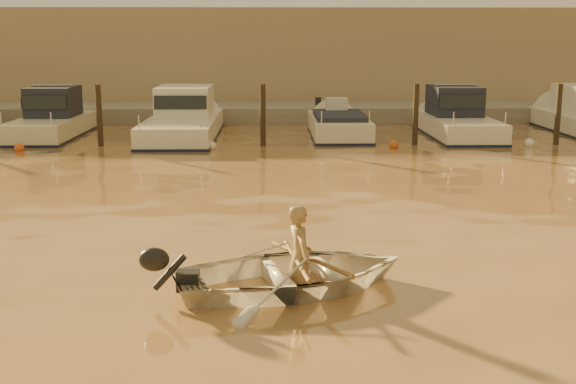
{
  "coord_description": "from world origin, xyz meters",
  "views": [
    {
      "loc": [
        0.08,
        -9.67,
        3.45
      ],
      "look_at": [
        0.37,
        2.95,
        0.75
      ],
      "focal_mm": 45.0,
      "sensor_mm": 36.0,
      "label": 1
    }
  ],
  "objects_px": {
    "moored_boat_1": "(50,120)",
    "moored_boat_4": "(457,119)",
    "dinghy": "(293,273)",
    "person": "(300,258)",
    "moored_boat_3": "(339,130)",
    "moored_boat_2": "(183,119)",
    "waterfront_building": "(270,60)"
  },
  "relations": [
    {
      "from": "moored_boat_1",
      "to": "moored_boat_3",
      "type": "xyz_separation_m",
      "value": [
        10.25,
        0.0,
        -0.4
      ]
    },
    {
      "from": "moored_boat_2",
      "to": "moored_boat_4",
      "type": "height_order",
      "value": "same"
    },
    {
      "from": "moored_boat_1",
      "to": "moored_boat_4",
      "type": "relative_size",
      "value": 0.92
    },
    {
      "from": "moored_boat_3",
      "to": "moored_boat_4",
      "type": "xyz_separation_m",
      "value": [
        4.27,
        0.0,
        0.4
      ]
    },
    {
      "from": "moored_boat_2",
      "to": "dinghy",
      "type": "bearing_deg",
      "value": -77.95
    },
    {
      "from": "dinghy",
      "to": "moored_boat_4",
      "type": "xyz_separation_m",
      "value": [
        6.38,
        16.05,
        0.4
      ]
    },
    {
      "from": "dinghy",
      "to": "moored_boat_2",
      "type": "height_order",
      "value": "moored_boat_2"
    },
    {
      "from": "person",
      "to": "moored_boat_2",
      "type": "relative_size",
      "value": 0.19
    },
    {
      "from": "moored_boat_1",
      "to": "moored_boat_2",
      "type": "height_order",
      "value": "same"
    },
    {
      "from": "moored_boat_2",
      "to": "moored_boat_4",
      "type": "distance_m",
      "value": 9.81
    },
    {
      "from": "moored_boat_4",
      "to": "waterfront_building",
      "type": "bearing_deg",
      "value": 121.53
    },
    {
      "from": "moored_boat_2",
      "to": "waterfront_building",
      "type": "distance_m",
      "value": 11.55
    },
    {
      "from": "moored_boat_4",
      "to": "waterfront_building",
      "type": "xyz_separation_m",
      "value": [
        -6.75,
        11.0,
        1.77
      ]
    },
    {
      "from": "moored_boat_3",
      "to": "waterfront_building",
      "type": "bearing_deg",
      "value": 102.72
    },
    {
      "from": "waterfront_building",
      "to": "person",
      "type": "bearing_deg",
      "value": -89.02
    },
    {
      "from": "dinghy",
      "to": "moored_boat_2",
      "type": "xyz_separation_m",
      "value": [
        -3.43,
        16.05,
        0.4
      ]
    },
    {
      "from": "waterfront_building",
      "to": "moored_boat_4",
      "type": "bearing_deg",
      "value": -58.47
    },
    {
      "from": "dinghy",
      "to": "person",
      "type": "distance_m",
      "value": 0.24
    },
    {
      "from": "person",
      "to": "moored_boat_1",
      "type": "relative_size",
      "value": 0.25
    },
    {
      "from": "moored_boat_3",
      "to": "moored_boat_4",
      "type": "relative_size",
      "value": 0.87
    },
    {
      "from": "moored_boat_1",
      "to": "moored_boat_4",
      "type": "bearing_deg",
      "value": 0.0
    },
    {
      "from": "person",
      "to": "moored_boat_4",
      "type": "height_order",
      "value": "moored_boat_4"
    },
    {
      "from": "moored_boat_1",
      "to": "moored_boat_3",
      "type": "height_order",
      "value": "moored_boat_1"
    },
    {
      "from": "moored_boat_4",
      "to": "person",
      "type": "bearing_deg",
      "value": -111.42
    },
    {
      "from": "moored_boat_1",
      "to": "person",
      "type": "bearing_deg",
      "value": -62.82
    },
    {
      "from": "moored_boat_3",
      "to": "person",
      "type": "bearing_deg",
      "value": -97.19
    },
    {
      "from": "moored_boat_1",
      "to": "moored_boat_4",
      "type": "distance_m",
      "value": 14.52
    },
    {
      "from": "moored_boat_2",
      "to": "moored_boat_3",
      "type": "bearing_deg",
      "value": 0.0
    },
    {
      "from": "moored_boat_4",
      "to": "dinghy",
      "type": "bearing_deg",
      "value": -111.68
    },
    {
      "from": "dinghy",
      "to": "person",
      "type": "relative_size",
      "value": 2.22
    },
    {
      "from": "dinghy",
      "to": "moored_boat_1",
      "type": "distance_m",
      "value": 18.0
    },
    {
      "from": "dinghy",
      "to": "moored_boat_3",
      "type": "relative_size",
      "value": 0.59
    }
  ]
}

